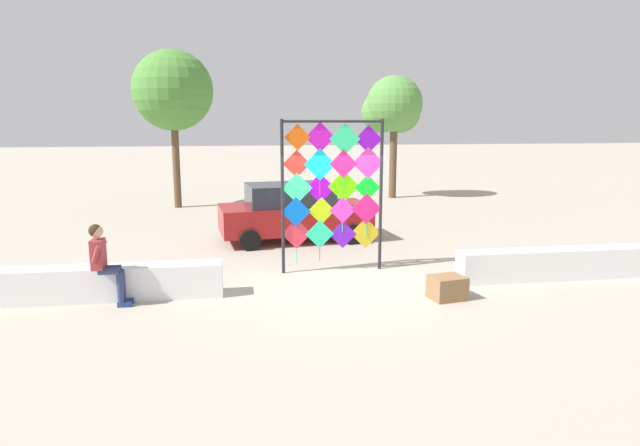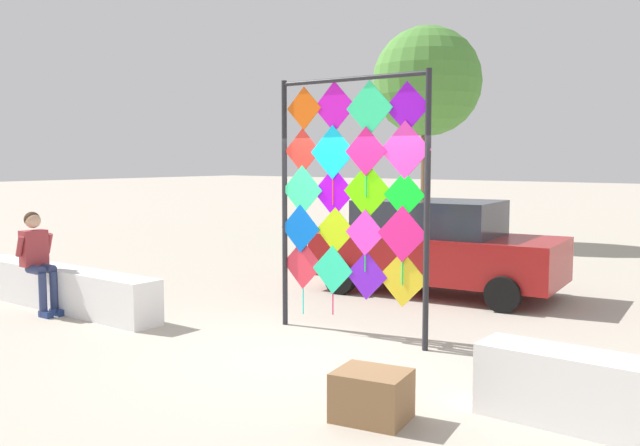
{
  "view_description": "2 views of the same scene",
  "coord_description": "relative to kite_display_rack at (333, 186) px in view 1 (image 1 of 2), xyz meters",
  "views": [
    {
      "loc": [
        -2.06,
        -10.37,
        3.24
      ],
      "look_at": [
        -0.33,
        0.79,
        1.11
      ],
      "focal_mm": 30.83,
      "sensor_mm": 36.0,
      "label": 1
    },
    {
      "loc": [
        4.88,
        -6.07,
        2.24
      ],
      "look_at": [
        -0.32,
        0.77,
        1.44
      ],
      "focal_mm": 39.07,
      "sensor_mm": 36.0,
      "label": 2
    }
  ],
  "objects": [
    {
      "name": "kite_display_rack",
      "position": [
        0.0,
        0.0,
        0.0
      ],
      "size": [
        2.21,
        0.09,
        3.25
      ],
      "color": "#232328",
      "rests_on": "ground"
    },
    {
      "name": "plaza_ledge_left",
      "position": [
        -4.35,
        -1.29,
        -1.54
      ],
      "size": [
        4.05,
        0.5,
        0.63
      ],
      "primitive_type": "cube",
      "color": "white",
      "rests_on": "ground"
    },
    {
      "name": "tree_far_right",
      "position": [
        4.47,
        11.01,
        1.83
      ],
      "size": [
        2.45,
        2.36,
        5.03
      ],
      "color": "brown",
      "rests_on": "ground"
    },
    {
      "name": "tree_broadleaf",
      "position": [
        -4.22,
        9.62,
        2.41
      ],
      "size": [
        2.9,
        2.9,
        5.73
      ],
      "color": "brown",
      "rests_on": "ground"
    },
    {
      "name": "parked_car",
      "position": [
        -0.5,
        3.18,
        -1.07
      ],
      "size": [
        4.16,
        2.28,
        1.55
      ],
      "color": "maroon",
      "rests_on": "ground"
    },
    {
      "name": "plaza_ledge_right",
      "position": [
        4.4,
        -1.29,
        -1.54
      ],
      "size": [
        4.05,
        0.5,
        0.63
      ],
      "primitive_type": "cube",
      "color": "white",
      "rests_on": "ground"
    },
    {
      "name": "cardboard_box_large",
      "position": [
        1.75,
        -2.2,
        -1.64
      ],
      "size": [
        0.69,
        0.6,
        0.43
      ],
      "primitive_type": "cube",
      "rotation": [
        0.0,
        0.0,
        0.18
      ],
      "color": "olive",
      "rests_on": "ground"
    },
    {
      "name": "ground",
      "position": [
        0.02,
        -1.01,
        -1.85
      ],
      "size": [
        120.0,
        120.0,
        0.0
      ],
      "primitive_type": "plane",
      "color": "#ADA393"
    },
    {
      "name": "seated_vendor",
      "position": [
        -4.33,
        -1.66,
        -0.99
      ],
      "size": [
        0.66,
        0.52,
        1.47
      ],
      "color": "navy",
      "rests_on": "ground"
    }
  ]
}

